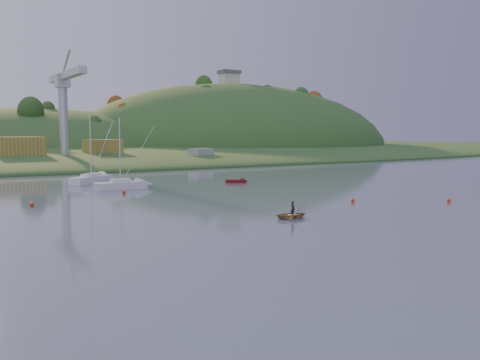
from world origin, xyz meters
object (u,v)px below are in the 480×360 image
sailboat_far (121,184)px  canoe (293,215)px  red_tender (239,181)px  sailboat_near (91,179)px

sailboat_far → canoe: (4.78, -34.52, -0.37)m
red_tender → sailboat_near: bearing=-176.0°
sailboat_far → red_tender: (20.03, -0.63, -0.43)m
sailboat_far → red_tender: 20.05m
canoe → red_tender: red_tender is taller
sailboat_near → sailboat_far: size_ratio=1.10×
sailboat_near → red_tender: bearing=-64.1°
sailboat_near → red_tender: size_ratio=3.05×
sailboat_near → canoe: sailboat_near is taller
sailboat_near → sailboat_far: 11.70m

